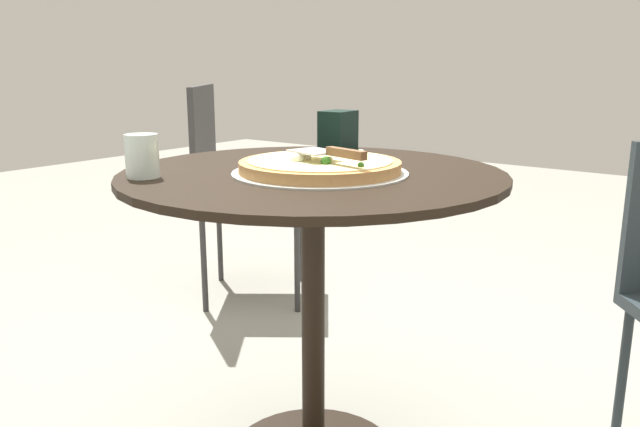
{
  "coord_description": "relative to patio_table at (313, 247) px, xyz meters",
  "views": [
    {
      "loc": [
        -1.12,
        -0.86,
        0.99
      ],
      "look_at": [
        -0.02,
        -0.03,
        0.66
      ],
      "focal_mm": 35.19,
      "sensor_mm": 36.0,
      "label": 1
    }
  ],
  "objects": [
    {
      "name": "patio_table",
      "position": [
        0.0,
        0.0,
        0.0
      ],
      "size": [
        0.88,
        0.88,
        0.75
      ],
      "color": "black",
      "rests_on": "ground"
    },
    {
      "name": "pizza_on_tray",
      "position": [
        -0.02,
        -0.03,
        0.2
      ],
      "size": [
        0.39,
        0.39,
        0.05
      ],
      "color": "silver",
      "rests_on": "patio_table"
    },
    {
      "name": "pizza_server",
      "position": [
        -0.04,
        -0.08,
        0.23
      ],
      "size": [
        0.1,
        0.22,
        0.02
      ],
      "color": "silver",
      "rests_on": "pizza_on_tray"
    },
    {
      "name": "drinking_cup",
      "position": [
        -0.29,
        0.24,
        0.23
      ],
      "size": [
        0.07,
        0.07,
        0.09
      ],
      "primitive_type": "cylinder",
      "color": "silver",
      "rests_on": "patio_table"
    },
    {
      "name": "napkin_dispenser",
      "position": [
        0.28,
        0.13,
        0.24
      ],
      "size": [
        0.1,
        0.08,
        0.11
      ],
      "primitive_type": "cube",
      "rotation": [
        0.0,
        0.0,
        3.19
      ],
      "color": "black",
      "rests_on": "patio_table"
    },
    {
      "name": "patio_chair_near",
      "position": [
        0.74,
        0.99,
        -0.06
      ],
      "size": [
        0.61,
        0.61,
        0.9
      ],
      "color": "#313031",
      "rests_on": "ground"
    }
  ]
}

